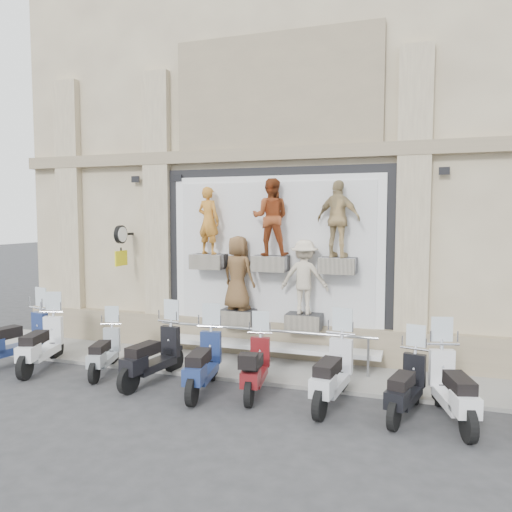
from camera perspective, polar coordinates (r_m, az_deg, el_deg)
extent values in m
plane|color=#2F2F31|center=(9.60, -3.06, -16.22)|extent=(90.00, 90.00, 0.00)
cube|color=gray|center=(11.46, 0.91, -12.52)|extent=(16.00, 2.20, 0.08)
cube|color=black|center=(11.82, 2.20, -0.32)|extent=(5.60, 0.10, 4.30)
cube|color=white|center=(11.76, 2.11, -0.34)|extent=(5.10, 0.06, 3.90)
cube|color=white|center=(11.72, 2.06, -0.36)|extent=(4.70, 0.04, 3.60)
cube|color=white|center=(11.77, 1.59, -10.14)|extent=(5.10, 0.75, 0.10)
cube|color=#28282B|center=(12.01, -5.42, -0.62)|extent=(0.80, 0.50, 0.35)
imported|color=orange|center=(11.96, -5.45, 4.04)|extent=(0.66, 0.51, 1.60)
cube|color=#28282B|center=(11.47, 1.67, -0.84)|extent=(0.80, 0.50, 0.35)
imported|color=brown|center=(11.42, 1.68, 4.45)|extent=(0.96, 0.80, 1.77)
cube|color=#28282B|center=(11.12, 9.33, -1.07)|extent=(0.80, 0.50, 0.35)
imported|color=tan|center=(11.07, 9.40, 4.20)|extent=(1.07, 0.66, 1.70)
cube|color=#28282B|center=(11.92, -2.05, -6.96)|extent=(0.80, 0.50, 0.35)
imported|color=brown|center=(11.75, -2.07, -1.95)|extent=(0.99, 0.80, 1.75)
cube|color=#28282B|center=(11.46, 5.52, -7.44)|extent=(0.80, 0.50, 0.35)
imported|color=beige|center=(11.30, 5.56, -2.40)|extent=(1.10, 0.65, 1.68)
cube|color=black|center=(13.22, -14.56, 2.44)|extent=(0.06, 0.56, 0.06)
cylinder|color=black|center=(12.99, -15.21, 2.39)|extent=(0.10, 0.46, 0.46)
cube|color=yellow|center=(13.03, -15.16, -0.24)|extent=(0.04, 0.50, 0.38)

